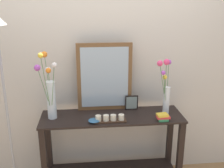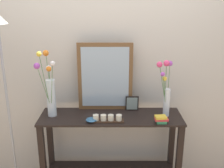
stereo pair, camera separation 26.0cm
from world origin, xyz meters
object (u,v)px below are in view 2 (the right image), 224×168
(console_table, at_px, (112,145))
(candle_tray, at_px, (108,119))
(mirror_leaning, at_px, (106,77))
(tall_vase_left, at_px, (51,89))
(picture_frame_small, at_px, (133,103))
(vase_right, at_px, (167,90))
(book_stack, at_px, (162,119))
(floor_lamp, at_px, (6,79))
(decorative_bowl, at_px, (93,120))

(console_table, height_order, candle_tray, candle_tray)
(mirror_leaning, distance_m, tall_vase_left, 0.57)
(mirror_leaning, relative_size, picture_frame_small, 4.54)
(vase_right, distance_m, book_stack, 0.29)
(mirror_leaning, height_order, floor_lamp, floor_lamp)
(candle_tray, relative_size, picture_frame_small, 2.03)
(mirror_leaning, xyz_separation_m, decorative_bowl, (-0.13, -0.31, -0.34))
(candle_tray, bearing_deg, book_stack, -3.17)
(tall_vase_left, height_order, floor_lamp, floor_lamp)
(console_table, height_order, vase_right, vase_right)
(vase_right, bearing_deg, picture_frame_small, 156.75)
(floor_lamp, bearing_deg, decorative_bowl, -3.06)
(mirror_leaning, xyz_separation_m, tall_vase_left, (-0.54, -0.17, -0.08))
(vase_right, xyz_separation_m, book_stack, (-0.06, -0.16, -0.24))
(vase_right, bearing_deg, floor_lamp, -176.44)
(decorative_bowl, bearing_deg, candle_tray, 2.66)
(picture_frame_small, bearing_deg, console_table, -147.19)
(book_stack, bearing_deg, vase_right, 68.91)
(decorative_bowl, height_order, book_stack, book_stack)
(console_table, xyz_separation_m, floor_lamp, (-0.99, -0.09, 0.75))
(vase_right, relative_size, book_stack, 4.49)
(console_table, relative_size, floor_lamp, 0.77)
(floor_lamp, bearing_deg, candle_tray, -2.15)
(console_table, xyz_separation_m, decorative_bowl, (-0.19, -0.13, 0.36))
(mirror_leaning, bearing_deg, tall_vase_left, -162.67)
(console_table, height_order, decorative_bowl, decorative_bowl)
(console_table, height_order, tall_vase_left, tall_vase_left)
(console_table, bearing_deg, floor_lamp, -174.87)
(mirror_leaning, xyz_separation_m, vase_right, (0.60, -0.17, -0.08))
(book_stack, bearing_deg, decorative_bowl, 178.16)
(console_table, xyz_separation_m, book_stack, (0.48, -0.15, 0.37))
(mirror_leaning, bearing_deg, console_table, -72.14)
(picture_frame_small, xyz_separation_m, book_stack, (0.26, -0.30, -0.04))
(mirror_leaning, distance_m, candle_tray, 0.45)
(book_stack, height_order, floor_lamp, floor_lamp)
(decorative_bowl, bearing_deg, tall_vase_left, 160.79)
(decorative_bowl, relative_size, floor_lamp, 0.06)
(mirror_leaning, xyz_separation_m, floor_lamp, (-0.93, -0.27, 0.06))
(tall_vase_left, relative_size, decorative_bowl, 6.17)
(candle_tray, bearing_deg, floor_lamp, 177.85)
(console_table, distance_m, candle_tray, 0.39)
(mirror_leaning, distance_m, floor_lamp, 0.97)
(mirror_leaning, bearing_deg, vase_right, -16.27)
(console_table, bearing_deg, tall_vase_left, 178.79)
(mirror_leaning, xyz_separation_m, book_stack, (0.54, -0.33, -0.32))
(vase_right, height_order, candle_tray, vase_right)
(mirror_leaning, relative_size, vase_right, 1.23)
(candle_tray, xyz_separation_m, book_stack, (0.51, -0.03, 0.01))
(mirror_leaning, bearing_deg, decorative_bowl, -112.01)
(vase_right, height_order, floor_lamp, floor_lamp)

